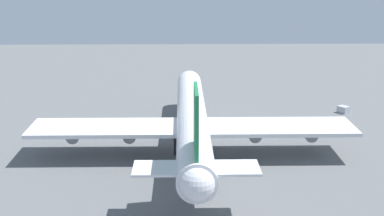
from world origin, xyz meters
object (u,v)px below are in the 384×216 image
(cargo_container_fore, at_px, (343,109))
(safety_cone_nose, at_px, (194,106))
(baggage_tug, at_px, (298,130))
(cargo_airplane, at_px, (192,119))

(cargo_container_fore, xyz_separation_m, safety_cone_nose, (5.98, 36.11, -0.53))
(baggage_tug, bearing_deg, safety_cone_nose, 42.08)
(cargo_airplane, relative_size, safety_cone_nose, 123.38)
(cargo_airplane, relative_size, cargo_container_fore, 22.64)
(baggage_tug, xyz_separation_m, safety_cone_nose, (23.75, 21.45, -0.76))
(baggage_tug, xyz_separation_m, cargo_container_fore, (17.77, -14.67, -0.24))
(cargo_airplane, xyz_separation_m, baggage_tug, (9.77, -22.52, -5.14))
(cargo_airplane, bearing_deg, safety_cone_nose, -1.83)
(baggage_tug, relative_size, safety_cone_nose, 8.03)
(baggage_tug, bearing_deg, cargo_container_fore, -39.53)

